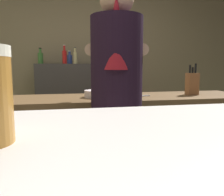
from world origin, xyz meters
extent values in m
cube|color=#93815D|center=(0.00, 2.20, 1.35)|extent=(5.20, 0.10, 2.70)
cube|color=brown|center=(0.35, 0.60, 0.45)|extent=(2.10, 0.60, 0.91)
cube|color=#3D3A36|center=(-0.15, 1.92, 0.60)|extent=(0.94, 0.36, 1.21)
cube|color=#262E31|center=(0.09, 0.15, 0.45)|extent=(0.28, 0.20, 0.90)
cylinder|color=black|center=(0.09, 0.15, 1.19)|extent=(0.34, 0.34, 0.58)
cone|color=maroon|center=(0.07, 0.05, 1.37)|extent=(0.18, 0.18, 0.45)
cylinder|color=#D8A885|center=(-0.04, 0.35, 1.27)|extent=(0.16, 0.33, 0.08)
cylinder|color=#D8A885|center=(0.29, 0.26, 1.27)|extent=(0.16, 0.33, 0.08)
cube|color=brown|center=(0.90, 0.58, 1.01)|extent=(0.10, 0.08, 0.20)
cylinder|color=black|center=(0.87, 0.58, 1.15)|extent=(0.02, 0.02, 0.07)
cylinder|color=black|center=(0.90, 0.58, 1.14)|extent=(0.02, 0.02, 0.05)
cylinder|color=black|center=(0.93, 0.58, 1.15)|extent=(0.02, 0.02, 0.09)
cylinder|color=silver|center=(0.02, 0.58, 0.94)|extent=(0.22, 0.22, 0.06)
cube|color=silver|center=(0.37, 0.55, 0.91)|extent=(0.24, 0.10, 0.01)
cylinder|color=#394FA1|center=(-0.16, 1.97, 1.27)|extent=(0.07, 0.07, 0.12)
cylinder|color=#394FA1|center=(-0.16, 1.97, 1.36)|extent=(0.03, 0.03, 0.05)
cylinder|color=silver|center=(-0.16, 1.97, 1.39)|extent=(0.04, 0.04, 0.01)
cylinder|color=red|center=(-0.23, 1.86, 1.30)|extent=(0.06, 0.06, 0.17)
cylinder|color=red|center=(-0.23, 1.86, 1.42)|extent=(0.03, 0.03, 0.07)
cylinder|color=white|center=(-0.23, 1.86, 1.46)|extent=(0.03, 0.03, 0.01)
cylinder|color=#437F35|center=(-0.55, 1.98, 1.28)|extent=(0.07, 0.07, 0.15)
cylinder|color=#437F35|center=(-0.55, 1.98, 1.39)|extent=(0.03, 0.03, 0.06)
cylinder|color=black|center=(-0.55, 1.98, 1.42)|extent=(0.04, 0.04, 0.01)
cylinder|color=#D8CA86|center=(-0.09, 1.88, 1.29)|extent=(0.05, 0.05, 0.15)
cylinder|color=#D8CA86|center=(-0.09, 1.88, 1.39)|extent=(0.02, 0.02, 0.06)
cylinder|color=#333333|center=(-0.09, 1.88, 1.43)|extent=(0.03, 0.03, 0.01)
camera|label=1|loc=(-0.25, -1.34, 1.16)|focal=37.05mm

